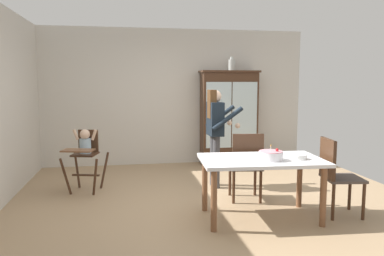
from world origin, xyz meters
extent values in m
plane|color=tan|center=(0.00, 0.00, 0.00)|extent=(6.24, 6.24, 0.00)
cube|color=beige|center=(0.00, 2.63, 1.35)|extent=(5.32, 0.06, 2.70)
cube|color=#422819|center=(1.06, 2.37, 0.92)|extent=(1.11, 0.42, 1.84)
cube|color=#422819|center=(1.06, 2.37, 1.86)|extent=(1.17, 0.48, 0.04)
cube|color=silver|center=(0.80, 2.15, 1.01)|extent=(0.50, 0.01, 1.29)
cube|color=silver|center=(1.32, 2.15, 1.01)|extent=(0.50, 0.01, 1.29)
cube|color=#422819|center=(1.06, 2.37, 1.01)|extent=(1.03, 0.36, 0.02)
cylinder|color=#B2B7B2|center=(1.11, 2.37, 1.99)|extent=(0.13, 0.13, 0.22)
cylinder|color=#B2B7B2|center=(1.11, 2.37, 2.12)|extent=(0.07, 0.07, 0.05)
cylinder|color=#422819|center=(-1.86, 0.67, 0.28)|extent=(0.16, 0.12, 0.56)
cylinder|color=#422819|center=(-1.44, 0.56, 0.28)|extent=(0.11, 0.16, 0.56)
cylinder|color=#422819|center=(-1.75, 1.09, 0.28)|extent=(0.11, 0.16, 0.56)
cylinder|color=#422819|center=(-1.33, 0.98, 0.28)|extent=(0.16, 0.12, 0.56)
cube|color=#422819|center=(-1.59, 0.82, 0.25)|extent=(0.42, 0.14, 0.02)
cube|color=#422819|center=(-1.59, 0.82, 0.57)|extent=(0.41, 0.41, 0.02)
cube|color=#422819|center=(-1.55, 0.97, 0.76)|extent=(0.30, 0.11, 0.34)
cube|color=brown|center=(-1.66, 0.56, 0.68)|extent=(0.49, 0.34, 0.02)
cylinder|color=#9EBCD1|center=(-1.59, 0.84, 0.70)|extent=(0.17, 0.17, 0.22)
sphere|color=beige|center=(-1.59, 0.84, 0.87)|extent=(0.15, 0.15, 0.15)
cylinder|color=beige|center=(-1.72, 0.88, 0.86)|extent=(0.10, 0.07, 0.17)
cylinder|color=beige|center=(-1.45, 0.81, 0.86)|extent=(0.10, 0.07, 0.17)
cylinder|color=#47474C|center=(0.39, 0.67, 0.41)|extent=(0.11, 0.11, 0.82)
cylinder|color=#47474C|center=(0.39, 0.84, 0.41)|extent=(0.11, 0.11, 0.82)
cube|color=#19232D|center=(0.39, 0.76, 1.08)|extent=(0.21, 0.37, 0.52)
cube|color=white|center=(0.50, 0.76, 1.08)|extent=(0.01, 0.06, 0.49)
sphere|color=beige|center=(0.39, 0.76, 1.43)|extent=(0.19, 0.19, 0.19)
cube|color=brown|center=(0.34, 0.75, 1.31)|extent=(0.11, 0.20, 0.44)
cylinder|color=#19232D|center=(0.54, 0.56, 1.10)|extent=(0.49, 0.09, 0.37)
sphere|color=beige|center=(0.70, 0.57, 0.99)|extent=(0.08, 0.08, 0.08)
cylinder|color=#19232D|center=(0.52, 0.96, 1.10)|extent=(0.49, 0.09, 0.37)
sphere|color=beige|center=(0.68, 0.97, 0.99)|extent=(0.08, 0.08, 0.08)
cube|color=silver|center=(0.61, -0.71, 0.72)|extent=(1.50, 0.96, 0.04)
cylinder|color=brown|center=(-0.04, -1.02, 0.35)|extent=(0.07, 0.07, 0.70)
cylinder|color=brown|center=(1.22, -1.10, 0.35)|extent=(0.07, 0.07, 0.70)
cylinder|color=brown|center=(0.00, -0.33, 0.35)|extent=(0.07, 0.07, 0.70)
cylinder|color=brown|center=(1.26, -0.41, 0.35)|extent=(0.07, 0.07, 0.70)
cylinder|color=white|center=(0.68, -0.82, 0.79)|extent=(0.28, 0.28, 0.10)
cylinder|color=pink|center=(0.68, -0.82, 0.84)|extent=(0.27, 0.27, 0.01)
cylinder|color=#F2E5CC|center=(0.68, -0.82, 0.88)|extent=(0.01, 0.01, 0.06)
cone|color=yellow|center=(0.68, -0.82, 0.92)|extent=(0.02, 0.02, 0.02)
sphere|color=red|center=(0.74, -0.86, 0.87)|extent=(0.04, 0.04, 0.04)
cylinder|color=silver|center=(1.03, -0.83, 0.77)|extent=(0.18, 0.18, 0.05)
cylinder|color=#422819|center=(0.86, 0.20, 0.23)|extent=(0.04, 0.04, 0.45)
cylinder|color=#422819|center=(0.50, 0.25, 0.23)|extent=(0.04, 0.04, 0.45)
cylinder|color=#422819|center=(0.81, -0.17, 0.23)|extent=(0.04, 0.04, 0.45)
cylinder|color=#422819|center=(0.45, -0.12, 0.23)|extent=(0.04, 0.04, 0.45)
cube|color=#473D38|center=(0.66, 0.04, 0.47)|extent=(0.50, 0.50, 0.03)
cube|color=#422819|center=(0.63, -0.16, 0.72)|extent=(0.42, 0.10, 0.48)
cylinder|color=#422819|center=(0.82, -0.18, 0.72)|extent=(0.03, 0.03, 0.48)
cylinder|color=#422819|center=(0.44, -0.13, 0.72)|extent=(0.03, 0.03, 0.48)
cylinder|color=#422819|center=(1.81, -0.99, 0.23)|extent=(0.04, 0.04, 0.45)
cylinder|color=#422819|center=(1.86, -0.62, 0.23)|extent=(0.04, 0.04, 0.45)
cylinder|color=#422819|center=(1.44, -0.93, 0.23)|extent=(0.04, 0.04, 0.45)
cylinder|color=#422819|center=(1.49, -0.57, 0.23)|extent=(0.04, 0.04, 0.45)
cube|color=#473D38|center=(1.65, -0.78, 0.47)|extent=(0.50, 0.50, 0.03)
cube|color=#422819|center=(1.45, -0.75, 0.72)|extent=(0.10, 0.42, 0.48)
cylinder|color=#422819|center=(1.42, -0.94, 0.72)|extent=(0.03, 0.03, 0.48)
cylinder|color=#422819|center=(1.48, -0.56, 0.72)|extent=(0.03, 0.03, 0.48)
camera|label=1|loc=(-0.98, -4.92, 1.64)|focal=35.18mm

